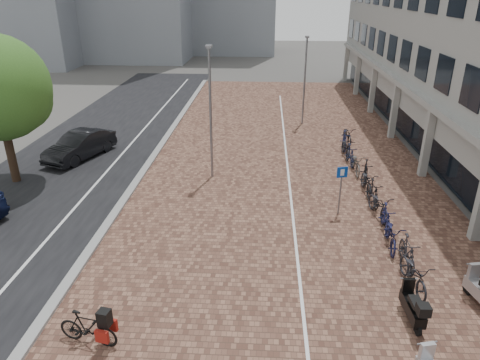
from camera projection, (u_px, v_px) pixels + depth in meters
name	position (u px, v px, depth m)	size (l,w,h in m)	color
ground	(228.00, 301.00, 13.04)	(140.00, 140.00, 0.00)	#474442
plaza_brick	(283.00, 158.00, 23.88)	(14.50, 42.00, 0.04)	brown
street_asphalt	(87.00, 154.00, 24.48)	(8.00, 50.00, 0.03)	black
curb	(155.00, 154.00, 24.24)	(0.35, 42.00, 0.14)	gray
lane_line	(121.00, 155.00, 24.36)	(0.12, 44.00, 0.00)	white
parking_line	(287.00, 158.00, 23.86)	(0.10, 30.00, 0.00)	white
car_dark	(80.00, 145.00, 23.67)	(1.52, 4.37, 1.44)	black
hero_bike	(88.00, 327.00, 11.28)	(1.73, 0.79, 1.18)	black
scooter_mid	(413.00, 306.00, 12.04)	(0.48, 1.54, 1.06)	black
parking_sign	(341.00, 184.00, 17.43)	(0.44, 0.16, 2.12)	slate
lamp_near	(211.00, 116.00, 20.28)	(0.12, 0.12, 6.21)	slate
lamp_far	(305.00, 82.00, 28.80)	(0.12, 0.12, 5.71)	gray
street_tree	(1.00, 90.00, 19.44)	(4.73, 4.73, 6.87)	#382619
bike_row	(367.00, 182.00, 19.73)	(1.22, 15.82, 1.05)	black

